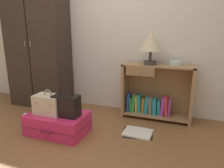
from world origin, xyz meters
TOP-DOWN VIEW (x-y plane):
  - ground_plane at (0.00, 0.00)m, footprint 9.00×9.00m
  - back_wall at (0.00, 1.50)m, footprint 6.40×0.10m
  - wardrobe at (-1.10, 1.20)m, footprint 0.97×0.47m
  - bookshelf at (0.78, 1.27)m, footprint 0.96×0.34m
  - table_lamp at (0.70, 1.23)m, footprint 0.29×0.29m
  - bowl at (1.03, 1.29)m, footprint 0.17×0.17m
  - suitcase_large at (-0.26, 0.41)m, footprint 0.71×0.48m
  - train_case at (-0.35, 0.37)m, footprint 0.34×0.21m
  - handbag at (-0.11, 0.39)m, footprint 0.30×0.17m
  - bottle at (-0.76, 0.41)m, footprint 0.07×0.07m
  - open_book_on_floor at (0.68, 0.71)m, footprint 0.41×0.35m

SIDE VIEW (x-z plane):
  - ground_plane at x=0.00m, z-range 0.00..0.00m
  - open_book_on_floor at x=0.68m, z-range 0.00..0.02m
  - bottle at x=-0.76m, z-range -0.01..0.17m
  - suitcase_large at x=-0.26m, z-range 0.00..0.25m
  - bookshelf at x=0.78m, z-range -0.03..0.74m
  - train_case at x=-0.35m, z-range 0.22..0.52m
  - handbag at x=-0.11m, z-range 0.20..0.56m
  - bowl at x=1.03m, z-range 0.78..0.83m
  - wardrobe at x=-1.10m, z-range 0.00..2.06m
  - table_lamp at x=0.70m, z-range 0.85..1.31m
  - back_wall at x=0.00m, z-range 0.00..2.60m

